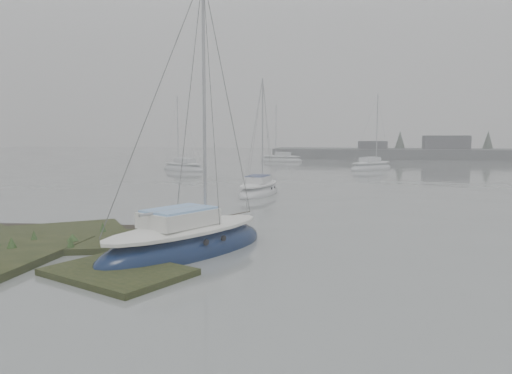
% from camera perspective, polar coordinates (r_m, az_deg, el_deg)
% --- Properties ---
extents(ground, '(160.00, 160.00, 0.00)m').
position_cam_1_polar(ground, '(42.86, 1.77, 1.30)').
color(ground, slate).
rests_on(ground, ground).
extents(far_shoreline, '(60.00, 8.00, 4.15)m').
position_cam_1_polar(far_shoreline, '(77.00, 25.74, 3.50)').
color(far_shoreline, '#4C4F51').
rests_on(far_shoreline, ground).
extents(sailboat_main, '(4.98, 6.67, 9.11)m').
position_cam_1_polar(sailboat_main, '(15.48, -7.99, -6.47)').
color(sailboat_main, '#0B1938').
rests_on(sailboat_main, ground).
extents(sailboat_white, '(2.49, 5.49, 7.47)m').
position_cam_1_polar(sailboat_white, '(29.77, 0.34, -0.41)').
color(sailboat_white, silver).
rests_on(sailboat_white, ground).
extents(sailboat_far_a, '(5.71, 4.37, 7.83)m').
position_cam_1_polar(sailboat_far_a, '(49.49, -8.31, 2.18)').
color(sailboat_far_a, '#B5BABF').
rests_on(sailboat_far_a, ground).
extents(sailboat_far_b, '(5.24, 5.60, 8.16)m').
position_cam_1_polar(sailboat_far_b, '(51.29, 13.04, 2.23)').
color(sailboat_far_b, silver).
rests_on(sailboat_far_b, ground).
extents(sailboat_far_c, '(5.62, 2.44, 7.69)m').
position_cam_1_polar(sailboat_far_c, '(64.25, 2.90, 3.14)').
color(sailboat_far_c, '#AEB4B8').
rests_on(sailboat_far_c, ground).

